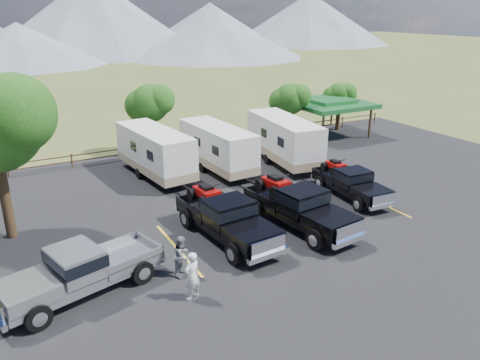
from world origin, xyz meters
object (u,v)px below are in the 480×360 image
rig_left (226,217)px  rig_center (298,206)px  person_a (192,276)px  trailer_right (284,140)px  trailer_left (155,152)px  rig_right (350,182)px  pickup_silver (81,270)px  person_b (182,256)px  pavilion (329,103)px  trailer_center (217,148)px

rig_left → rig_center: 3.81m
person_a → rig_left: bearing=-150.0°
trailer_right → rig_left: bearing=-130.2°
trailer_left → person_a: bearing=-110.1°
rig_right → person_a: (-12.05, -5.00, 0.06)m
rig_left → pickup_silver: (-6.92, -1.49, -0.07)m
rig_left → trailer_left: (0.00, 9.93, 0.54)m
trailer_right → person_b: 15.76m
pavilion → rig_left: 21.13m
rig_center → rig_right: size_ratio=1.21×
trailer_left → rig_center: bearing=-76.6°
trailer_left → pickup_silver: size_ratio=1.32×
pavilion → person_b: pavilion is taller
trailer_left → person_b: bearing=-110.6°
pickup_silver → person_b: pickup_silver is taller
pavilion → person_a: (-19.93, -16.89, -1.78)m
pavilion → rig_center: size_ratio=0.88×
trailer_left → trailer_right: size_ratio=0.96×
pavilion → person_b: 24.84m
trailer_right → pickup_silver: bearing=-141.6°
trailer_right → pavilion: bearing=38.4°
person_b → trailer_center: bearing=16.1°
pickup_silver → rig_right: bearing=84.1°
pickup_silver → person_a: person_a is taller
pickup_silver → trailer_center: bearing=118.3°
trailer_right → person_b: bearing=-132.2°
rig_right → pickup_silver: 15.81m
rig_center → trailer_right: 10.18m
rig_center → pickup_silver: (-10.69, -0.91, -0.09)m
pavilion → rig_right: 14.39m
trailer_center → pickup_silver: size_ratio=1.29×
rig_left → pavilion: bearing=33.4°
pickup_silver → person_b: 3.91m
trailer_left → pickup_silver: trailer_left is taller
pavilion → person_a: 26.19m
pavilion → person_a: size_ratio=3.19×
rig_left → pickup_silver: 7.08m
person_b → person_a: bearing=-141.8°
person_a → trailer_left: bearing=-122.5°
trailer_right → person_a: 17.19m
rig_center → trailer_center: size_ratio=0.81×
pickup_silver → pavilion: bearing=106.2°
trailer_left → trailer_center: size_ratio=1.03×
trailer_left → pickup_silver: (-6.93, -11.42, -0.62)m
trailer_center → pavilion: bearing=14.6°
pavilion → pickup_silver: bearing=-148.2°
person_b → trailer_left: bearing=34.3°
rig_center → person_a: 7.86m
rig_center → person_b: 7.00m
trailer_left → person_b: trailer_left is taller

